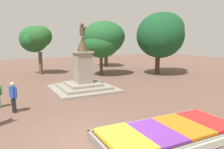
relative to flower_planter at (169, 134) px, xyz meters
name	(u,v)px	position (x,y,z in m)	size (l,w,h in m)	color
ground_plane	(91,140)	(-2.80, 1.39, -0.22)	(75.80, 75.80, 0.00)	brown
flower_planter	(169,134)	(0.00, 0.00, 0.00)	(6.04, 3.00, 0.51)	#38281C
statue_monument	(83,78)	(-0.04, 9.52, 0.72)	(4.65, 4.65, 5.10)	gray
pedestrian_with_handbag	(13,95)	(-5.23, 6.37, 0.74)	(0.43, 0.68, 1.70)	black
park_tree_far_left	(35,39)	(-1.90, 19.02, 3.67)	(3.26, 3.80, 5.30)	brown
park_tree_behind_statue	(103,40)	(7.61, 21.62, 3.47)	(3.76, 4.61, 5.27)	#4C3823
park_tree_far_right	(162,34)	(10.43, 12.71, 4.20)	(6.08, 5.21, 6.86)	#4C3823
park_tree_street_side	(104,39)	(4.37, 14.84, 3.65)	(4.46, 4.38, 5.79)	#4C3823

